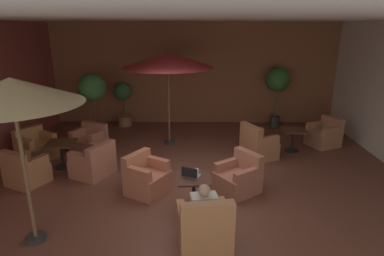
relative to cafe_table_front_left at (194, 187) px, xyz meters
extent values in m
cube|color=brown|center=(-0.05, 0.84, -0.44)|extent=(9.84, 10.00, 0.02)
cube|color=brown|center=(-0.05, 5.80, 1.29)|extent=(9.84, 0.08, 3.43)
cube|color=white|center=(-0.05, 0.84, 3.04)|extent=(9.84, 10.00, 0.06)
cylinder|color=black|center=(0.00, 0.00, -0.42)|extent=(0.44, 0.44, 0.02)
cylinder|color=black|center=(0.00, 0.00, -0.13)|extent=(0.07, 0.07, 0.59)
cube|color=#4A2B21|center=(0.00, 0.00, 0.18)|extent=(0.65, 0.65, 0.03)
cube|color=#B76A4D|center=(-0.95, 0.56, -0.20)|extent=(0.99, 1.00, 0.45)
cube|color=#B76A4D|center=(-1.19, 0.71, 0.21)|extent=(0.51, 0.72, 0.38)
cube|color=#B76A4D|center=(-0.76, 0.81, 0.13)|extent=(0.54, 0.40, 0.22)
cube|color=#B76A4D|center=(-1.07, 0.28, 0.13)|extent=(0.54, 0.40, 0.22)
cube|color=#B67548|center=(0.17, -1.09, -0.21)|extent=(0.89, 0.89, 0.44)
cube|color=#B67548|center=(0.21, -1.39, 0.25)|extent=(0.80, 0.29, 0.48)
cube|color=#B67548|center=(-0.17, -1.10, 0.11)|extent=(0.21, 0.62, 0.20)
cube|color=#B67548|center=(0.49, -1.00, 0.11)|extent=(0.21, 0.62, 0.20)
cube|color=#A9674F|center=(0.89, 0.65, -0.22)|extent=(1.06, 1.05, 0.42)
cube|color=#A9674F|center=(1.14, 0.83, 0.19)|extent=(0.57, 0.69, 0.41)
cube|color=#A9674F|center=(1.03, 0.38, 0.08)|extent=(0.57, 0.46, 0.19)
cube|color=#A9674F|center=(0.68, 0.87, 0.08)|extent=(0.57, 0.46, 0.19)
cylinder|color=black|center=(-3.22, 1.83, -0.42)|extent=(0.42, 0.42, 0.02)
cylinder|color=black|center=(-3.22, 1.83, -0.13)|extent=(0.07, 0.07, 0.59)
cube|color=#472E18|center=(-3.22, 1.83, 0.18)|extent=(0.73, 0.73, 0.03)
cube|color=#AF6850|center=(-2.35, 1.41, -0.22)|extent=(1.03, 1.06, 0.41)
cube|color=#AF6850|center=(-2.09, 1.28, 0.17)|extent=(0.51, 0.80, 0.38)
cube|color=#AF6850|center=(-2.53, 1.13, 0.09)|extent=(0.59, 0.40, 0.22)
cube|color=#AF6850|center=(-2.24, 1.72, 0.09)|extent=(0.59, 0.40, 0.22)
cube|color=#AB674D|center=(-2.84, 2.73, -0.21)|extent=(0.99, 0.95, 0.43)
cube|color=#AB674D|center=(-2.74, 2.98, 0.18)|extent=(0.77, 0.44, 0.36)
cube|color=#AB674D|center=(-2.56, 2.57, 0.11)|extent=(0.34, 0.56, 0.22)
cube|color=#AB674D|center=(-3.15, 2.82, 0.11)|extent=(0.34, 0.56, 0.22)
cube|color=#B27845|center=(-4.06, 2.31, -0.21)|extent=(1.03, 1.04, 0.44)
cube|color=#B27845|center=(-4.31, 2.45, 0.20)|extent=(0.52, 0.76, 0.37)
cube|color=#B27845|center=(-3.87, 2.57, 0.12)|extent=(0.57, 0.41, 0.21)
cube|color=#B27845|center=(-4.18, 2.01, 0.12)|extent=(0.57, 0.41, 0.21)
cube|color=#A56842|center=(-3.63, 0.96, -0.22)|extent=(0.94, 0.94, 0.42)
cube|color=#A56842|center=(-3.75, 0.71, 0.19)|extent=(0.70, 0.44, 0.40)
cube|color=#A56842|center=(-3.87, 1.12, 0.10)|extent=(0.35, 0.56, 0.21)
cube|color=#A56842|center=(-3.35, 0.87, 0.10)|extent=(0.35, 0.56, 0.21)
cylinder|color=black|center=(2.68, 2.97, -0.42)|extent=(0.39, 0.39, 0.02)
cylinder|color=black|center=(2.68, 2.97, -0.13)|extent=(0.07, 0.07, 0.59)
cube|color=#502F21|center=(2.68, 2.97, 0.18)|extent=(0.64, 0.64, 0.03)
cube|color=#B17652|center=(3.67, 3.41, -0.21)|extent=(0.99, 0.97, 0.44)
cube|color=#B17652|center=(3.94, 3.53, 0.20)|extent=(0.45, 0.73, 0.38)
cube|color=#B17652|center=(3.76, 3.12, 0.11)|extent=(0.59, 0.35, 0.19)
cube|color=#B17652|center=(3.51, 3.67, 0.11)|extent=(0.59, 0.35, 0.19)
cube|color=#B4724B|center=(1.69, 2.53, -0.20)|extent=(0.99, 1.04, 0.45)
cube|color=#B4724B|center=(1.43, 2.42, 0.25)|extent=(0.48, 0.81, 0.46)
cube|color=#B4724B|center=(1.59, 2.86, 0.13)|extent=(0.57, 0.35, 0.22)
cube|color=#B4724B|center=(1.86, 2.23, 0.13)|extent=(0.57, 0.35, 0.22)
cylinder|color=#2D2D2D|center=(-0.74, 3.50, -0.39)|extent=(0.32, 0.32, 0.08)
cylinder|color=brown|center=(-0.74, 3.50, 0.85)|extent=(0.06, 0.06, 2.56)
cone|color=#C2393D|center=(-0.74, 3.50, 1.98)|extent=(2.51, 2.51, 0.39)
cylinder|color=#2D2D2D|center=(-2.53, -1.01, -0.39)|extent=(0.32, 0.32, 0.08)
cylinder|color=brown|center=(-2.53, -1.01, 0.86)|extent=(0.06, 0.06, 2.58)
cone|color=beige|center=(-2.53, -1.01, 2.01)|extent=(1.96, 1.96, 0.38)
cylinder|color=#A36845|center=(-2.44, 5.32, -0.26)|extent=(0.48, 0.48, 0.33)
cylinder|color=brown|center=(-2.44, 5.32, 0.21)|extent=(0.06, 0.06, 0.62)
sphere|color=#305F32|center=(-2.44, 5.32, 0.77)|extent=(0.59, 0.59, 0.59)
cylinder|color=#333332|center=(2.70, 5.23, -0.24)|extent=(0.33, 0.33, 0.37)
cylinder|color=brown|center=(2.70, 5.23, 0.40)|extent=(0.06, 0.06, 0.91)
sphere|color=#31652D|center=(2.70, 5.23, 1.20)|extent=(0.80, 0.80, 0.80)
cylinder|color=silver|center=(-3.11, 4.22, -0.26)|extent=(0.41, 0.41, 0.35)
cylinder|color=brown|center=(-3.11, 4.22, 0.33)|extent=(0.06, 0.06, 0.83)
sphere|color=#3A7639|center=(-3.11, 4.22, 1.11)|extent=(0.84, 0.84, 0.84)
cube|color=silver|center=(0.17, -1.09, 0.23)|extent=(0.43, 0.32, 0.44)
sphere|color=tan|center=(0.17, -1.09, 0.53)|extent=(0.18, 0.18, 0.18)
cylinder|color=white|center=(0.05, 0.15, 0.25)|extent=(0.08, 0.08, 0.11)
cube|color=#9EA0A5|center=(-0.04, 0.10, 0.20)|extent=(0.37, 0.32, 0.01)
cube|color=black|center=(-0.08, 0.00, 0.30)|extent=(0.29, 0.12, 0.19)
camera|label=1|loc=(0.05, -5.44, 2.88)|focal=30.43mm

